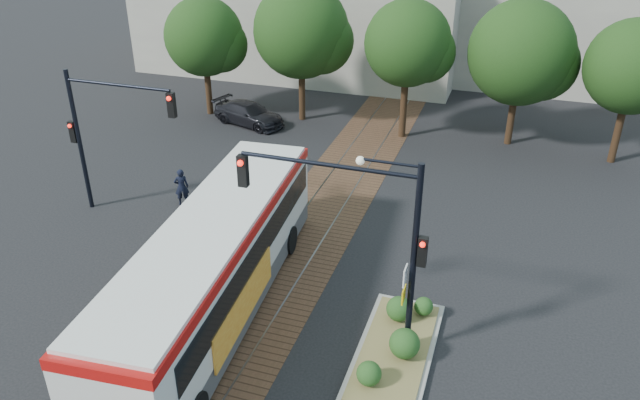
{
  "coord_description": "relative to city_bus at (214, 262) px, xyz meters",
  "views": [
    {
      "loc": [
        7.15,
        -15.21,
        12.79
      ],
      "look_at": [
        0.55,
        4.76,
        1.6
      ],
      "focal_mm": 35.0,
      "sensor_mm": 36.0,
      "label": 1
    }
  ],
  "objects": [
    {
      "name": "city_bus",
      "position": [
        0.0,
        0.0,
        0.0
      ],
      "size": [
        3.68,
        12.94,
        3.41
      ],
      "rotation": [
        0.0,
        0.0,
        0.08
      ],
      "color": "#454547",
      "rests_on": "ground"
    },
    {
      "name": "trackbed",
      "position": [
        1.1,
        4.77,
        -1.9
      ],
      "size": [
        3.6,
        40.0,
        0.02
      ],
      "color": "#533726",
      "rests_on": "ground"
    },
    {
      "name": "tree_row",
      "position": [
        2.31,
        17.19,
        2.95
      ],
      "size": [
        26.4,
        5.6,
        7.67
      ],
      "color": "#382314",
      "rests_on": "ground"
    },
    {
      "name": "ground",
      "position": [
        1.1,
        0.77,
        -1.9
      ],
      "size": [
        120.0,
        120.0,
        0.0
      ],
      "primitive_type": "plane",
      "color": "black",
      "rests_on": "ground"
    },
    {
      "name": "officer",
      "position": [
        -4.78,
        6.2,
        -1.08
      ],
      "size": [
        0.72,
        0.65,
        1.65
      ],
      "primitive_type": "imported",
      "rotation": [
        0.0,
        0.0,
        3.69
      ],
      "color": "black",
      "rests_on": "ground"
    },
    {
      "name": "parked_car",
      "position": [
        -5.97,
        15.85,
        -1.28
      ],
      "size": [
        4.65,
        2.95,
        1.25
      ],
      "primitive_type": "imported",
      "rotation": [
        0.0,
        0.0,
        1.27
      ],
      "color": "black",
      "rests_on": "ground"
    },
    {
      "name": "warehouses",
      "position": [
        0.58,
        29.52,
        1.91
      ],
      "size": [
        40.0,
        13.0,
        8.0
      ],
      "color": "#ADA899",
      "rests_on": "ground"
    },
    {
      "name": "signal_pole_main",
      "position": [
        4.96,
        -0.04,
        2.25
      ],
      "size": [
        5.49,
        0.46,
        6.0
      ],
      "color": "black",
      "rests_on": "ground"
    },
    {
      "name": "signal_pole_left",
      "position": [
        -7.27,
        4.77,
        1.96
      ],
      "size": [
        4.99,
        0.34,
        6.0
      ],
      "color": "black",
      "rests_on": "ground"
    },
    {
      "name": "traffic_island",
      "position": [
        5.92,
        -0.13,
        -1.57
      ],
      "size": [
        2.2,
        5.2,
        1.13
      ],
      "color": "gray",
      "rests_on": "ground"
    }
  ]
}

